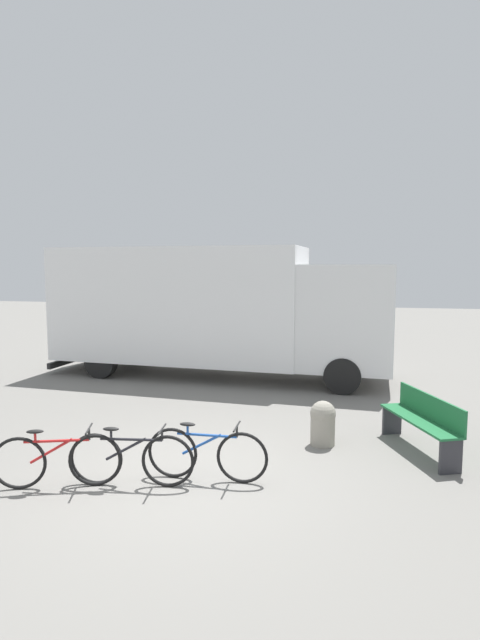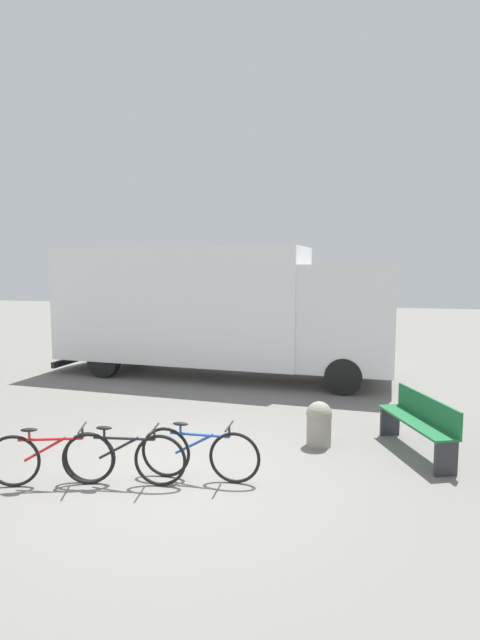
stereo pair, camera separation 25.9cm
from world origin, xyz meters
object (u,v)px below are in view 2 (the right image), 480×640
Objects in this scene: park_bench at (420,421)px; bicycle_near at (51,458)px; bicycle_far at (199,453)px; bollard_near_bench at (319,423)px; bicycle_middle at (124,457)px; delivery_truck at (215,307)px.

bicycle_near is (-4.88, -2.36, -0.14)m from park_bench.
bicycle_far reaches higher than bollard_near_bench.
park_bench is 2.50× the size of bollard_near_bench.
park_bench is 1.55m from bollard_near_bench.
bicycle_far is at bearing -130.96° from bollard_near_bench.
park_bench is at bearing 0.99° from bollard_near_bench.
bicycle_near is 1.96m from bicycle_far.
bicycle_far is at bearing 14.06° from bicycle_middle.
delivery_truck is 4.92× the size of park_bench.
bicycle_near reaches higher than bollard_near_bench.
delivery_truck is 6.88m from bicycle_middle.
bicycle_middle is (-3.95, -2.10, -0.14)m from park_bench.
delivery_truck is at bearing 102.94° from bicycle_far.
bollard_near_bench is (-1.55, -0.03, -0.14)m from park_bench.
delivery_truck is at bearing 88.11° from bicycle_middle.
delivery_truck is at bearing 69.56° from bicycle_near.
bicycle_far is at bearing 97.11° from park_bench.
delivery_truck reaches higher than park_bench.
bicycle_far is (1.86, 0.63, 0.00)m from bicycle_near.
delivery_truck reaches higher than bicycle_middle.
bollard_near_bench is (1.48, 1.70, 0.01)m from bicycle_far.
bicycle_far is (0.93, 0.37, 0.00)m from bicycle_middle.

